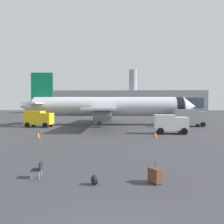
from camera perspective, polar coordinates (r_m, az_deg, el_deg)
airplane_at_gate at (r=45.79m, az=-1.08°, el=1.35°), size 35.67×32.09×10.50m
service_truck at (r=42.82m, az=-17.91°, el=-1.47°), size 5.03×3.01×2.90m
fuel_truck at (r=44.29m, az=18.66°, el=-1.17°), size 6.09×2.92×3.20m
cargo_van at (r=31.92m, az=14.42°, el=-2.73°), size 4.45×2.41×2.60m
safety_cone_near at (r=28.34m, az=-18.03°, el=-5.54°), size 0.44×0.44×0.69m
safety_cone_mid at (r=27.74m, az=10.82°, el=-5.60°), size 0.44×0.44×0.73m
safety_cone_far at (r=50.74m, az=7.71°, el=-2.31°), size 0.44×0.44×0.84m
safety_cone_outer at (r=50.48m, az=-3.71°, el=-2.43°), size 0.44×0.44×0.65m
rolling_suitcase at (r=11.72m, az=10.75°, el=-15.33°), size 0.69×0.75×1.10m
traveller_backpack at (r=11.41m, az=-4.39°, el=-16.62°), size 0.36×0.40×0.48m
gate_chair at (r=12.87m, az=-18.06°, el=-13.35°), size 0.50×0.50×0.86m
terminal_building at (r=128.04m, az=2.05°, el=2.57°), size 91.45×17.61×24.02m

